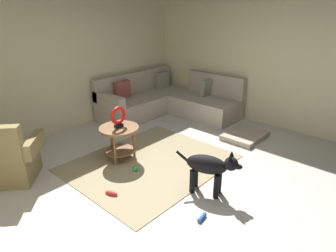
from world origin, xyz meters
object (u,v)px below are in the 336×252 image
at_px(sectional_couch, 167,101).
at_px(dog_toy_ball, 135,169).
at_px(torus_sculpture, 118,117).
at_px(dog_bed_mat, 245,135).
at_px(dog_toy_bone, 111,193).
at_px(dog, 210,167).
at_px(dog_toy_rope, 202,217).
at_px(armchair, 8,160).
at_px(side_table, 119,135).

distance_m(sectional_couch, dog_toy_ball, 2.55).
bearing_deg(torus_sculpture, dog_bed_mat, -27.29).
distance_m(dog_bed_mat, dog_toy_bone, 2.77).
height_order(dog, dog_toy_rope, dog).
height_order(sectional_couch, dog_toy_rope, sectional_couch).
bearing_deg(armchair, sectional_couch, 45.83).
height_order(dog_toy_ball, dog_toy_bone, dog_toy_ball).
bearing_deg(dog_toy_rope, dog, 26.99).
relative_size(dog_toy_rope, dog_toy_bone, 0.80).
xyz_separation_m(dog_toy_rope, dog_toy_bone, (-0.40, 1.12, 0.00)).
bearing_deg(dog_toy_bone, side_table, 43.33).
xyz_separation_m(sectional_couch, side_table, (-2.06, -0.88, 0.12)).
bearing_deg(torus_sculpture, armchair, 155.77).
bearing_deg(side_table, sectional_couch, 23.20).
bearing_deg(sectional_couch, side_table, -156.80).
bearing_deg(torus_sculpture, sectional_couch, 23.20).
distance_m(armchair, dog_toy_rope, 2.66).
distance_m(torus_sculpture, dog_toy_ball, 0.81).
distance_m(dog, dog_toy_ball, 1.17).
distance_m(dog, dog_toy_bone, 1.29).
bearing_deg(dog_toy_rope, dog_toy_bone, 109.73).
xyz_separation_m(dog_toy_ball, dog_toy_bone, (-0.60, -0.21, -0.02)).
bearing_deg(dog_bed_mat, torus_sculpture, 152.71).
relative_size(dog, dog_toy_bone, 4.53).
bearing_deg(dog, dog_toy_rope, 7.37).
xyz_separation_m(torus_sculpture, dog_toy_rope, (-0.30, -1.78, -0.69)).
bearing_deg(armchair, dog_toy_bone, -20.06).
relative_size(side_table, dog_bed_mat, 0.75).
bearing_deg(sectional_couch, dog_toy_bone, -150.78).
bearing_deg(dog_toy_bone, dog_toy_rope, -70.27).
bearing_deg(side_table, dog, -83.58).
bearing_deg(dog_bed_mat, dog_toy_rope, -162.77).
relative_size(dog_toy_ball, dog_toy_rope, 0.64).
distance_m(sectional_couch, dog_bed_mat, 1.95).
bearing_deg(dog_bed_mat, side_table, 152.71).
xyz_separation_m(armchair, dog_toy_ball, (1.29, -1.08, -0.28)).
height_order(dog_toy_rope, dog_toy_bone, dog_toy_bone).
bearing_deg(side_table, torus_sculpture, -90.00).
bearing_deg(armchair, dog_toy_ball, 1.73).
relative_size(side_table, dog_toy_ball, 6.49).
bearing_deg(side_table, dog_toy_ball, -103.03).
bearing_deg(side_table, dog_toy_rope, -99.54).
distance_m(dog_toy_rope, dog_toy_bone, 1.19).
distance_m(dog_toy_ball, dog_toy_bone, 0.63).
distance_m(armchair, side_table, 1.53).
xyz_separation_m(dog, dog_toy_rope, (-0.47, -0.24, -0.35)).
bearing_deg(dog, dog_toy_bone, -64.77).
distance_m(side_table, dog_toy_bone, 1.04).
relative_size(armchair, side_table, 1.66).
distance_m(side_table, torus_sculpture, 0.29).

